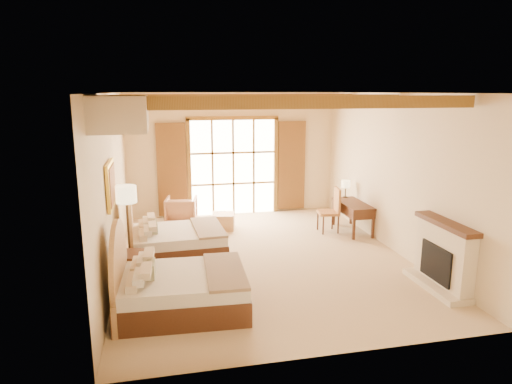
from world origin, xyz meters
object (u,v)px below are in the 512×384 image
object	(u,v)px
armchair	(181,211)
desk	(353,216)
bed_far	(170,240)
bed_near	(173,287)
nightstand	(131,271)

from	to	relation	value
armchair	desk	bearing A→B (deg)	169.39
armchair	bed_far	bearing A→B (deg)	91.07
desk	bed_far	bearing A→B (deg)	-168.52
bed_near	nightstand	xyz separation A→B (m)	(-0.66, 0.98, -0.07)
desk	nightstand	bearing A→B (deg)	-155.99
bed_near	nightstand	size ratio (longest dim) A/B	3.22
bed_far	armchair	bearing A→B (deg)	78.79
nightstand	armchair	xyz separation A→B (m)	(1.04, 3.62, 0.04)
bed_near	desk	world-z (taller)	bed_near
bed_far	armchair	distance (m)	2.32
bed_near	armchair	size ratio (longest dim) A/B	2.61
bed_near	armchair	distance (m)	4.62
bed_near	bed_far	distance (m)	2.31
bed_near	armchair	world-z (taller)	bed_near
nightstand	armchair	world-z (taller)	armchair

